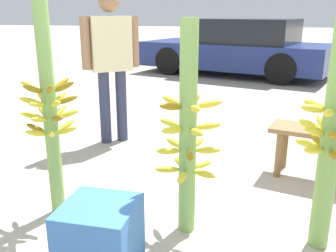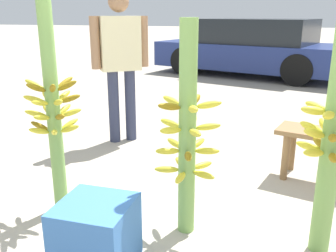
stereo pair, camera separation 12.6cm
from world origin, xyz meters
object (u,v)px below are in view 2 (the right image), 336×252
vendor_person (120,55)px  parked_car (253,48)px  produce_crate (96,235)px  banana_stalk_center (187,134)px  banana_stalk_right (333,135)px  banana_stalk_left (53,106)px

vendor_person → parked_car: vendor_person is taller
vendor_person → produce_crate: (0.73, -2.15, -0.78)m
banana_stalk_center → vendor_person: (-1.14, 1.63, 0.29)m
banana_stalk_right → vendor_person: vendor_person is taller
vendor_person → banana_stalk_center: bearing=-92.3°
parked_car → produce_crate: size_ratio=11.41×
banana_stalk_center → banana_stalk_right: 0.85m
banana_stalk_center → produce_crate: bearing=-127.9°
banana_stalk_right → produce_crate: banana_stalk_right is taller
banana_stalk_center → vendor_person: size_ratio=0.85×
banana_stalk_left → parked_car: (0.93, 6.91, -0.17)m
banana_stalk_left → banana_stalk_right: 1.82m
parked_car → banana_stalk_left: bearing=-170.1°
parked_car → vendor_person: bearing=-174.2°
vendor_person → produce_crate: size_ratio=4.05×
banana_stalk_right → banana_stalk_center: bearing=-179.4°
banana_stalk_left → banana_stalk_right: bearing=-0.1°
banana_stalk_left → parked_car: size_ratio=0.34×
banana_stalk_left → parked_car: banana_stalk_left is taller
banana_stalk_left → produce_crate: banana_stalk_left is taller
banana_stalk_right → banana_stalk_left: bearing=179.9°
banana_stalk_left → banana_stalk_center: banana_stalk_left is taller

